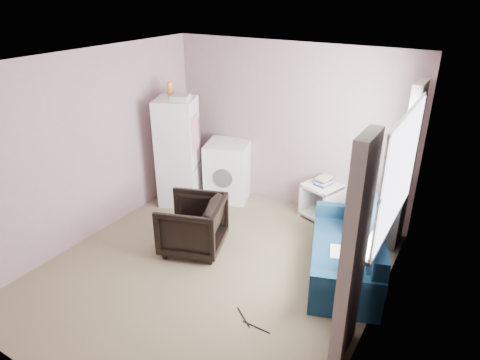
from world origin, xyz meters
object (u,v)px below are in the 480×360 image
at_px(armchair, 192,222).
at_px(fridge, 178,152).
at_px(washing_machine, 228,169).
at_px(side_table, 322,198).
at_px(sofa, 349,255).

bearing_deg(armchair, fridge, -154.11).
bearing_deg(washing_machine, armchair, -92.74).
height_order(side_table, sofa, sofa).
xyz_separation_m(washing_machine, side_table, (1.56, 0.14, -0.18)).
distance_m(fridge, washing_machine, 0.86).
xyz_separation_m(fridge, sofa, (2.93, -0.51, -0.58)).
relative_size(armchair, sofa, 0.43).
xyz_separation_m(armchair, fridge, (-0.99, 1.00, 0.46)).
height_order(armchair, sofa, armchair).
distance_m(fridge, sofa, 3.03).
xyz_separation_m(washing_machine, sofa, (2.35, -1.04, -0.21)).
height_order(armchair, washing_machine, washing_machine).
bearing_deg(sofa, washing_machine, 136.99).
relative_size(fridge, washing_machine, 2.04).
relative_size(washing_machine, side_table, 1.41).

